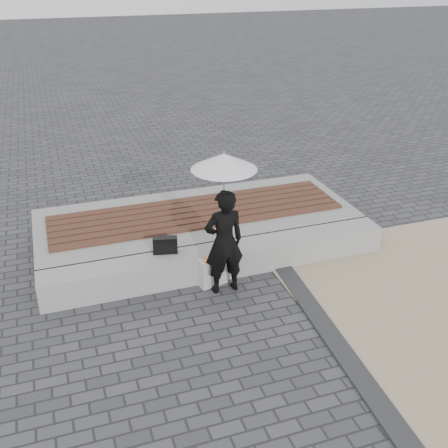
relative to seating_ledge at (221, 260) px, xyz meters
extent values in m
plane|color=#46454A|center=(0.00, -1.60, -0.20)|extent=(80.00, 80.00, 0.00)
cube|color=#2E2F31|center=(0.75, -2.10, -0.18)|extent=(0.61, 5.20, 0.04)
cube|color=#9A9A95|center=(0.00, 0.00, 0.00)|extent=(5.00, 0.45, 0.40)
cube|color=gray|center=(0.00, 1.20, 0.00)|extent=(5.00, 2.00, 0.40)
imported|color=black|center=(-0.11, -0.44, 0.54)|extent=(0.55, 0.37, 1.47)
cylinder|color=#A6A6AB|center=(-0.11, -0.44, 1.14)|extent=(0.01, 0.01, 0.82)
cone|color=white|center=(-0.11, -0.44, 1.65)|extent=(0.82, 0.82, 0.20)
sphere|color=#A6A6AB|center=(-0.11, -0.44, 1.76)|extent=(0.03, 0.03, 0.03)
cube|color=black|center=(-0.77, 0.12, 0.32)|extent=(0.35, 0.19, 0.24)
cube|color=silver|center=(-0.20, -0.26, 0.01)|extent=(0.42, 0.25, 0.41)
cube|color=#FE3541|center=(-0.20, -0.31, 0.22)|extent=(0.29, 0.23, 0.01)
camera|label=1|loc=(-2.10, -6.22, 3.86)|focal=42.85mm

